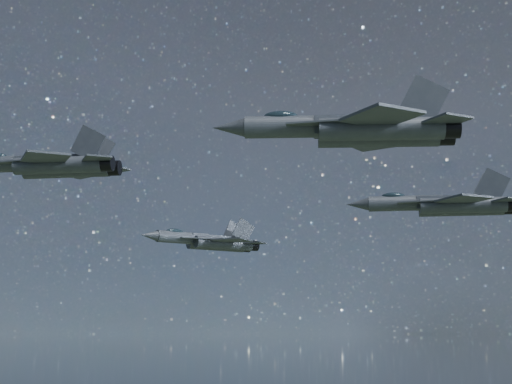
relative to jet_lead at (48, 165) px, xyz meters
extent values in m
cylinder|color=#30353C|center=(-3.65, 1.31, 0.21)|extent=(6.91, 3.66, 1.44)
cube|color=#30353C|center=(0.86, -0.31, 0.16)|extent=(7.59, 3.85, 1.20)
cylinder|color=#30353C|center=(0.90, -1.30, -0.25)|extent=(7.78, 3.97, 1.44)
cylinder|color=#30353C|center=(1.52, 0.44, -0.25)|extent=(7.78, 3.97, 1.44)
cylinder|color=black|center=(4.89, -2.73, -0.25)|extent=(1.58, 1.65, 1.33)
cylinder|color=black|center=(5.52, -0.99, -0.25)|extent=(1.58, 1.65, 1.33)
cube|color=#30353C|center=(-2.51, -0.42, 0.10)|extent=(4.64, 3.32, 0.11)
cube|color=#30353C|center=(-1.67, 1.92, 0.10)|extent=(4.90, 1.73, 0.11)
cube|color=#30353C|center=(-0.02, -3.32, -0.07)|extent=(4.27, 4.62, 0.18)
cube|color=#30353C|center=(2.09, 2.58, -0.07)|extent=(5.29, 5.21, 0.18)
cube|color=#30353C|center=(4.14, -3.74, -0.07)|extent=(2.50, 2.65, 0.14)
cube|color=#30353C|center=(5.57, 0.26, -0.07)|extent=(3.13, 3.11, 0.14)
cube|color=#30353C|center=(3.34, -2.42, 1.50)|extent=(2.98, 1.46, 3.28)
cube|color=#30353C|center=(4.12, -0.25, 1.50)|extent=(3.14, 0.97, 3.28)
cylinder|color=#30353C|center=(14.28, 25.28, -2.97)|extent=(6.88, 3.85, 1.44)
cone|color=#30353C|center=(10.16, 23.65, -2.97)|extent=(2.53, 2.01, 1.29)
ellipsoid|color=#1A282F|center=(13.25, 24.87, -2.28)|extent=(2.40, 1.71, 0.71)
cube|color=#30353C|center=(18.74, 27.04, -3.02)|extent=(7.55, 4.07, 1.20)
cylinder|color=#30353C|center=(19.42, 26.32, -3.44)|extent=(7.74, 4.18, 1.44)
cylinder|color=#30353C|center=(18.75, 28.03, -3.44)|extent=(7.74, 4.18, 1.44)
cylinder|color=black|center=(23.37, 27.87, -3.44)|extent=(1.60, 1.68, 1.33)
cylinder|color=black|center=(22.69, 29.59, -3.44)|extent=(1.60, 1.68, 1.33)
cube|color=#30353C|center=(16.28, 24.73, -3.09)|extent=(4.90, 1.88, 0.11)
cube|color=#30353C|center=(15.37, 27.04, -3.09)|extent=(4.59, 3.44, 0.11)
cube|color=#30353C|center=(20.07, 24.19, -3.25)|extent=(5.27, 5.18, 0.18)
cube|color=#30353C|center=(17.76, 30.02, -3.25)|extent=(4.17, 4.54, 0.18)
cube|color=#30353C|center=(23.47, 26.62, -3.25)|extent=(3.13, 3.10, 0.14)
cube|color=#30353C|center=(21.91, 30.57, -3.25)|extent=(2.44, 2.59, 0.14)
cube|color=#30353C|center=(22.00, 27.08, -1.68)|extent=(3.12, 1.07, 3.28)
cube|color=#30353C|center=(21.15, 29.23, -1.68)|extent=(2.94, 1.55, 3.28)
cylinder|color=#30353C|center=(18.95, -13.21, 0.92)|extent=(8.18, 3.60, 1.69)
cone|color=#30353C|center=(13.91, -11.94, 0.92)|extent=(2.89, 2.11, 1.52)
ellipsoid|color=#1A282F|center=(17.69, -12.89, 1.73)|extent=(2.78, 1.73, 0.83)
cube|color=#30353C|center=(24.41, -14.59, 0.87)|extent=(9.00, 3.75, 1.41)
cylinder|color=#30353C|center=(24.56, -15.74, 0.38)|extent=(9.23, 3.86, 1.69)
cylinder|color=#30353C|center=(25.09, -13.65, 0.38)|extent=(9.23, 3.86, 1.69)
cylinder|color=black|center=(29.39, -16.96, 0.38)|extent=(1.75, 1.86, 1.56)
cylinder|color=black|center=(29.92, -14.87, 0.38)|extent=(1.75, 1.86, 1.56)
cube|color=#30353C|center=(20.48, -15.10, 0.79)|extent=(5.60, 3.47, 0.13)
cube|color=#30353C|center=(21.20, -12.27, 0.79)|extent=(5.69, 1.50, 0.13)
cube|color=#30353C|center=(23.72, -18.21, 0.60)|extent=(5.34, 5.69, 0.22)
cube|color=#30353C|center=(25.52, -11.07, 0.60)|extent=(6.21, 6.19, 0.22)
cube|color=#30353C|center=(28.62, -18.22, 0.60)|extent=(3.13, 3.28, 0.16)
cube|color=#30353C|center=(29.84, -13.40, 0.60)|extent=(3.67, 3.68, 0.16)
cube|color=#30353C|center=(27.54, -16.78, 2.44)|extent=(3.61, 1.38, 3.85)
cube|color=#30353C|center=(28.20, -14.15, 2.44)|extent=(3.75, 0.79, 3.85)
cylinder|color=#30353C|center=(35.31, 6.64, -1.12)|extent=(7.59, 3.96, 1.58)
cone|color=#30353C|center=(30.72, 8.25, -1.12)|extent=(2.76, 2.14, 1.42)
ellipsoid|color=#1A282F|center=(34.16, 7.04, -0.37)|extent=(2.62, 1.80, 0.78)
cube|color=#30353C|center=(40.28, 4.91, -1.18)|extent=(8.34, 4.17, 1.32)
cylinder|color=#30353C|center=(40.32, 3.82, -1.63)|extent=(8.55, 4.30, 1.58)
cylinder|color=#30353C|center=(40.99, 5.73, -1.63)|extent=(8.55, 4.30, 1.58)
cylinder|color=black|center=(44.72, 2.28, -1.63)|extent=(1.72, 1.81, 1.46)
cylinder|color=black|center=(45.39, 4.19, -1.63)|extent=(1.72, 1.81, 1.46)
cube|color=#30353C|center=(36.58, 4.75, -1.25)|extent=(5.11, 3.61, 0.12)
cube|color=#30353C|center=(37.48, 7.33, -1.25)|extent=(5.37, 1.86, 0.12)
cube|color=#30353C|center=(39.33, 1.59, -1.43)|extent=(4.71, 5.09, 0.20)
cube|color=#30353C|center=(41.60, 8.09, -1.43)|extent=(5.80, 5.72, 0.20)
cube|color=#30353C|center=(43.90, 1.17, -1.43)|extent=(2.76, 2.92, 0.15)
cube|color=#30353C|center=(45.44, 5.57, -1.43)|extent=(3.44, 3.42, 0.15)
cube|color=#30353C|center=(43.01, 2.61, 0.29)|extent=(3.28, 1.58, 3.60)
cube|color=#30353C|center=(43.85, 5.00, 0.29)|extent=(3.45, 1.04, 3.60)
camera|label=1|loc=(4.89, -68.44, -14.40)|focal=55.00mm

